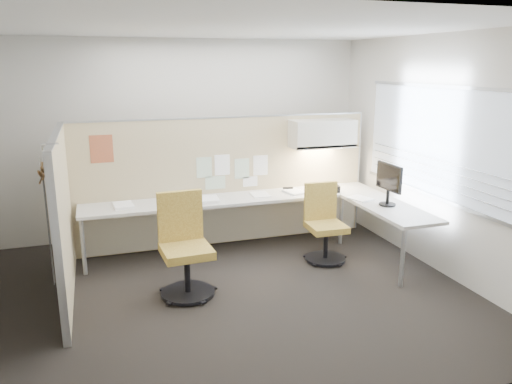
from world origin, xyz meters
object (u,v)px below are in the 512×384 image
object	(u,v)px
phone	(331,188)
chair_right	(324,225)
desk	(262,207)
monitor	(389,182)
chair_left	(185,249)

from	to	relation	value
phone	chair_right	bearing A→B (deg)	-116.66
desk	chair_right	world-z (taller)	chair_right
chair_right	monitor	distance (m)	0.97
chair_right	monitor	xyz separation A→B (m)	(0.72, -0.28, 0.58)
desk	monitor	xyz separation A→B (m)	(1.37, -0.83, 0.43)
phone	monitor	bearing A→B (deg)	-61.17
chair_left	monitor	distance (m)	2.64
monitor	phone	xyz separation A→B (m)	(-0.36, 0.85, -0.25)
chair_left	chair_right	bearing A→B (deg)	9.52
desk	chair_left	size ratio (longest dim) A/B	3.63
chair_right	chair_left	bearing A→B (deg)	-164.80
phone	desk	bearing A→B (deg)	-172.75
chair_left	phone	world-z (taller)	chair_left
desk	chair_left	world-z (taller)	chair_left
chair_right	monitor	world-z (taller)	monitor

